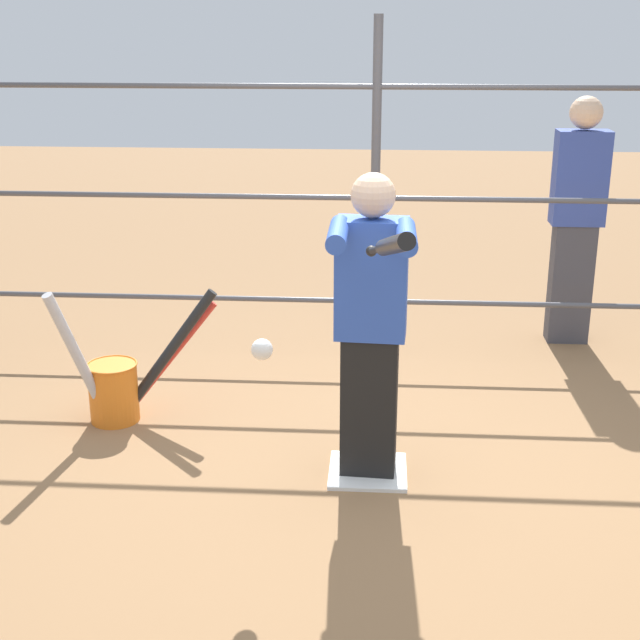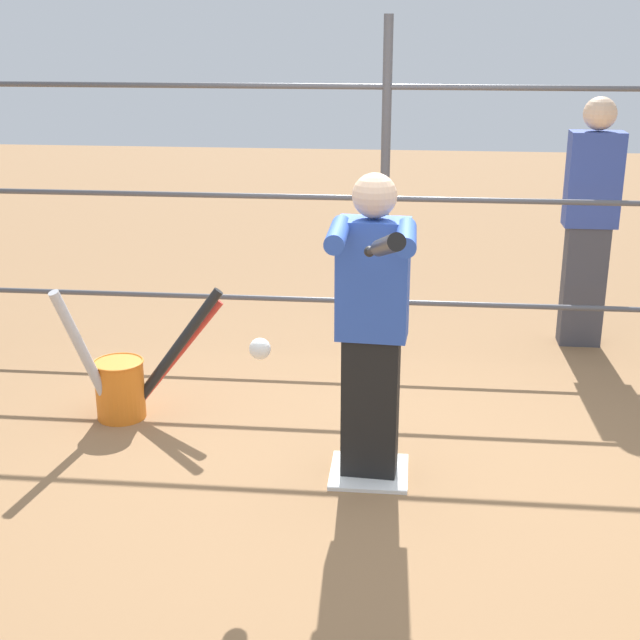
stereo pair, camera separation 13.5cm
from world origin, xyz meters
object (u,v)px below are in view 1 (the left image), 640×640
softball_in_flight (262,349)px  bat_bucket (120,383)px  bystander_behind_fence (576,218)px  baseball_bat_swinging (391,246)px  batter (371,320)px

softball_in_flight → bat_bucket: (0.98, -1.04, -0.63)m
bystander_behind_fence → softball_in_flight: bearing=54.3°
bystander_behind_fence → baseball_bat_swinging: bearing=66.1°
bystander_behind_fence → bat_bucket: bearing=28.8°
baseball_bat_swinging → bystander_behind_fence: (-1.33, -3.01, -0.53)m
bat_bucket → bystander_behind_fence: (-2.86, -1.57, 0.68)m
batter → bystander_behind_fence: bystander_behind_fence is taller
batter → softball_in_flight: 0.67m
baseball_bat_swinging → bat_bucket: size_ratio=0.93×
baseball_bat_swinging → softball_in_flight: 0.89m
batter → bat_bucket: size_ratio=1.78×
bat_bucket → bystander_behind_fence: 3.33m
batter → bat_bucket: batter is taller
batter → bat_bucket: bearing=-21.2°
baseball_bat_swinging → bystander_behind_fence: 3.34m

